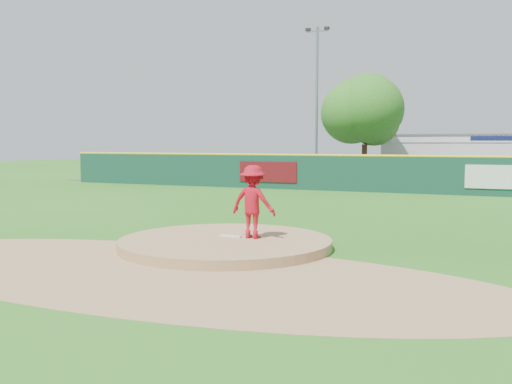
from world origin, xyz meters
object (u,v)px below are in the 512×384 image
at_px(pitcher, 253,202).
at_px(light_pole_left, 317,96).
at_px(playground_slide, 192,169).
at_px(van, 442,174).
at_px(deciduous_tree, 365,115).
at_px(pool_building_grp, 495,157).

height_order(pitcher, light_pole_left, light_pole_left).
height_order(playground_slide, light_pole_left, light_pole_left).
xyz_separation_m(pitcher, van, (2.38, 24.91, -0.53)).
bearing_deg(deciduous_tree, playground_slide, -173.78).
bearing_deg(van, pool_building_grp, -44.83).
bearing_deg(light_pole_left, playground_slide, -158.36).
relative_size(pitcher, pool_building_grp, 0.12).
xyz_separation_m(pitcher, deciduous_tree, (-2.62, 24.63, 3.35)).
xyz_separation_m(playground_slide, light_pole_left, (8.47, 3.36, 5.27)).
bearing_deg(playground_slide, van, 5.35).
xyz_separation_m(van, playground_slide, (-17.47, -1.64, 0.11)).
bearing_deg(playground_slide, deciduous_tree, 6.22).
relative_size(playground_slide, light_pole_left, 0.25).
bearing_deg(deciduous_tree, pitcher, -83.92).
bearing_deg(pitcher, van, -91.03).
height_order(pitcher, pool_building_grp, pool_building_grp).
bearing_deg(pitcher, light_pole_left, -71.60).
height_order(pitcher, deciduous_tree, deciduous_tree).
xyz_separation_m(pool_building_grp, light_pole_left, (-12.00, -4.99, 4.39)).
bearing_deg(van, light_pole_left, 58.38).
xyz_separation_m(pool_building_grp, deciduous_tree, (-8.00, -6.99, 2.89)).
distance_m(van, playground_slide, 17.55).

